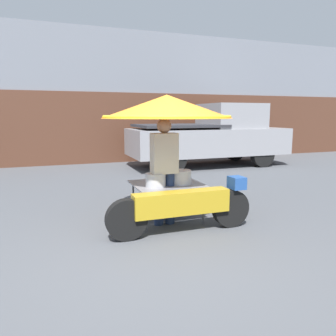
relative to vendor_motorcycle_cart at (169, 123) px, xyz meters
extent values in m
plane|color=#4C4F54|center=(-0.44, -0.91, -1.53)|extent=(36.00, 36.00, 0.00)
cube|color=gray|center=(-0.44, 7.70, 0.71)|extent=(28.00, 2.00, 4.49)
cube|color=#563323|center=(-0.44, 6.67, -0.33)|extent=(23.80, 0.06, 2.40)
cylinder|color=black|center=(0.78, -0.54, -1.25)|extent=(0.56, 0.14, 0.56)
cylinder|color=black|center=(-0.79, -0.54, -1.25)|extent=(0.56, 0.14, 0.56)
cube|color=#B7931E|center=(0.00, -0.54, -1.09)|extent=(1.39, 0.24, 0.32)
cube|color=#234C93|center=(0.88, -0.54, -0.87)|extent=(0.20, 0.24, 0.18)
cylinder|color=black|center=(0.00, 0.34, -1.28)|extent=(0.50, 0.14, 0.50)
cylinder|color=#515156|center=(0.44, -0.32, -1.24)|extent=(0.03, 0.03, 0.57)
cylinder|color=#515156|center=(0.44, 0.45, -1.24)|extent=(0.03, 0.03, 0.57)
cylinder|color=#515156|center=(-0.45, -0.32, -1.24)|extent=(0.03, 0.03, 0.57)
cylinder|color=#515156|center=(-0.45, 0.45, -1.24)|extent=(0.03, 0.03, 0.57)
cube|color=gray|center=(0.00, 0.06, -0.95)|extent=(1.05, 0.90, 0.02)
cylinder|color=#B2B2B7|center=(0.00, 0.06, -0.44)|extent=(0.03, 0.03, 1.00)
cone|color=orange|center=(0.00, 0.06, 0.24)|extent=(1.97, 1.97, 0.35)
torus|color=yellow|center=(0.00, 0.06, 0.09)|extent=(1.92, 1.92, 0.05)
cylinder|color=#B7B7BC|center=(-0.24, -0.09, -0.84)|extent=(0.30, 0.30, 0.20)
cylinder|color=#B7B7BC|center=(0.18, -0.07, -0.83)|extent=(0.31, 0.31, 0.22)
cylinder|color=silver|center=(-0.06, 0.24, -0.91)|extent=(0.26, 0.26, 0.06)
cylinder|color=navy|center=(-0.19, -0.10, -1.14)|extent=(0.14, 0.14, 0.79)
cylinder|color=navy|center=(-0.01, -0.10, -1.14)|extent=(0.14, 0.14, 0.79)
cube|color=beige|center=(-0.10, -0.10, -0.44)|extent=(0.38, 0.22, 0.59)
sphere|color=#A87A5B|center=(-0.10, -0.10, -0.04)|extent=(0.21, 0.21, 0.21)
cylinder|color=black|center=(4.67, 4.05, -1.15)|extent=(0.76, 0.24, 0.76)
cylinder|color=black|center=(4.67, 5.71, -1.15)|extent=(0.76, 0.24, 0.76)
cylinder|color=black|center=(1.63, 4.05, -1.15)|extent=(0.76, 0.24, 0.76)
cylinder|color=black|center=(1.63, 5.71, -1.15)|extent=(0.76, 0.24, 0.76)
cube|color=#939399|center=(3.15, 4.88, -0.74)|extent=(5.07, 1.95, 0.83)
cube|color=#939399|center=(3.96, 4.88, 0.07)|extent=(1.72, 1.80, 0.79)
cube|color=#2D2D33|center=(2.14, 4.88, -0.22)|extent=(2.64, 1.88, 0.08)
camera|label=1|loc=(-1.70, -4.63, 0.12)|focal=35.00mm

